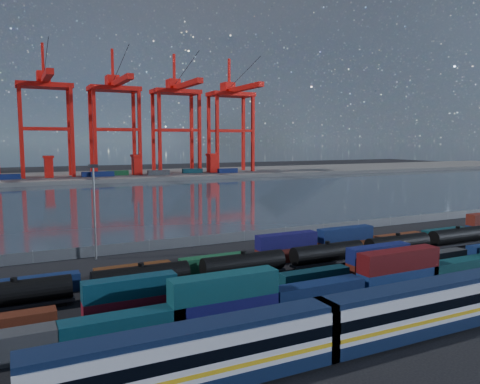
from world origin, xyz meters
name	(u,v)px	position (x,y,z in m)	size (l,w,h in m)	color
ground	(327,276)	(0.00, 0.00, 0.00)	(700.00, 700.00, 0.00)	black
harbor_water	(146,199)	(0.00, 105.00, 0.01)	(700.00, 700.00, 0.00)	#303A45
far_quay	(96,176)	(0.00, 210.00, 1.00)	(700.00, 70.00, 2.00)	#514F4C
distant_mountains	(42,78)	(63.02, 1600.00, 220.29)	(2470.00, 1100.00, 520.00)	#1E2630
passenger_train	(425,309)	(-3.90, -22.41, 2.87)	(78.98, 3.33, 5.71)	silver
container_row_south	(374,278)	(0.69, -9.57, 2.13)	(140.23, 2.61, 5.56)	#3C3D41
container_row_mid	(304,277)	(-6.41, -3.31, 1.54)	(140.00, 2.22, 4.72)	#414346
container_row_north	(332,245)	(8.88, 10.27, 1.77)	(127.30, 2.28, 4.85)	navy
tanker_string	(287,259)	(-4.24, 4.56, 2.09)	(91.09, 2.92, 4.18)	black
waterfront_fence	(244,236)	(0.00, 28.00, 1.00)	(160.12, 0.12, 2.20)	#595B5E
yard_light_mast	(94,207)	(-30.00, 26.00, 9.30)	(1.60, 0.40, 16.60)	slate
gantry_cranes	(81,98)	(-7.50, 203.14, 43.07)	(202.03, 51.89, 70.27)	red
quay_containers	(79,175)	(-11.00, 195.46, 3.30)	(172.58, 10.99, 2.60)	navy
straddle_carriers	(94,165)	(-2.50, 200.00, 7.82)	(140.00, 7.00, 11.10)	red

